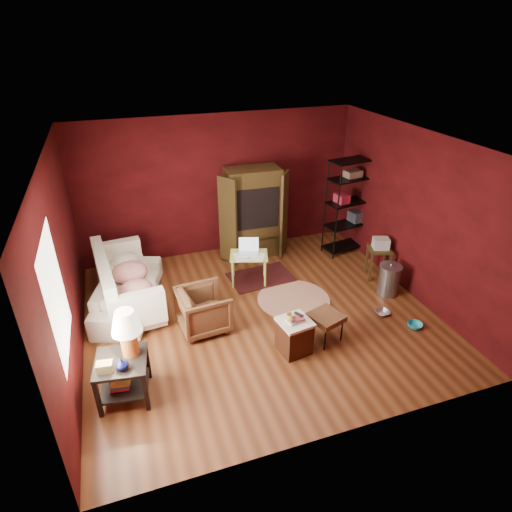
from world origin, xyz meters
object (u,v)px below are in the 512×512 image
Objects in this scene: hamper at (294,335)px; sofa at (127,286)px; side_table at (124,347)px; wire_shelving at (350,202)px; laptop_desk at (249,257)px; armchair at (203,308)px; tv_armoire at (253,211)px.

sofa is at bearing 138.01° from hamper.
wire_shelving is at bearing 29.94° from side_table.
laptop_desk reaches higher than hamper.
hamper is (1.12, -0.95, -0.10)m from armchair.
tv_armoire is (2.71, 3.13, 0.20)m from side_table.
sofa is 1.47m from armchair.
wire_shelving reaches higher than tv_armoire.
tv_armoire reaches higher than hamper.
hamper is at bearing -114.39° from sofa.
side_table is at bearing -159.44° from wire_shelving.
tv_armoire is at bearing 82.54° from hamper.
hamper is at bearing -95.40° from tv_armoire.
armchair is 2.66m from tv_armoire.
armchair is 3.86m from wire_shelving.
side_table is 5.34m from wire_shelving.
tv_armoire is 0.93× the size of wire_shelving.
sofa is 4.58m from wire_shelving.
armchair is 1.22× the size of hamper.
armchair is at bearing -163.70° from wire_shelving.
side_table reaches higher than armchair.
tv_armoire reaches higher than armchair.
wire_shelving is (3.42, 1.65, 0.70)m from armchair.
armchair is 1.54m from laptop_desk.
tv_armoire reaches higher than sofa.
armchair is 0.91× the size of laptop_desk.
side_table reaches higher than sofa.
hamper is 0.34× the size of tv_armoire.
laptop_desk is 0.46× the size of tv_armoire.
sofa is 2.16m from laptop_desk.
laptop_desk is 0.42× the size of wire_shelving.
wire_shelving is at bearing -69.48° from armchair.
sofa is at bearing -154.92° from tv_armoire.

